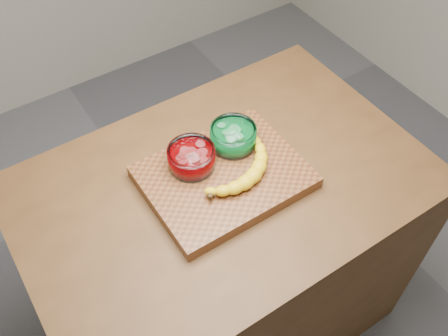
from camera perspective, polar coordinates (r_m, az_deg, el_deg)
ground at (r=2.24m, az=-0.00°, el=-16.06°), size 3.50×3.50×0.00m
counter at (r=1.83m, az=-0.00°, el=-10.32°), size 1.20×0.80×0.90m
cutting_board at (r=1.45m, az=-0.00°, el=-1.02°), size 0.45×0.35×0.04m
bowl_red at (r=1.43m, az=-3.74°, el=1.18°), size 0.14×0.14×0.06m
bowl_green at (r=1.48m, az=1.06°, el=3.63°), size 0.14×0.14×0.06m
banana at (r=1.42m, az=1.53°, el=-0.02°), size 0.28×0.18×0.04m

